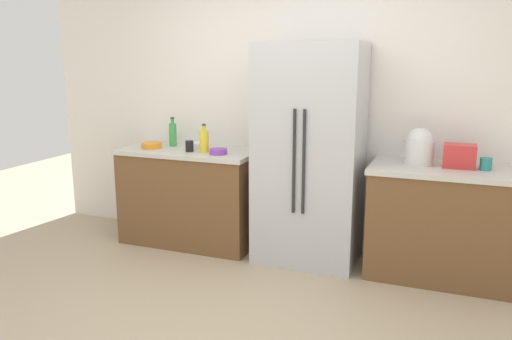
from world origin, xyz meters
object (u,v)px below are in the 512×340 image
at_px(bowl_b, 218,152).
at_px(cup_b, 189,146).
at_px(refrigerator, 310,155).
at_px(bottle_b, 173,134).
at_px(cup_a, 486,164).
at_px(bowl_a, 152,145).
at_px(bowl_c, 200,145).
at_px(toaster, 459,156).
at_px(bottle_a, 204,141).
at_px(rice_cooker, 419,147).

bearing_deg(bowl_b, cup_b, 175.45).
xyz_separation_m(refrigerator, bottle_b, (-1.39, 0.12, 0.09)).
distance_m(bottle_b, bowl_b, 0.64).
bearing_deg(cup_b, cup_a, 2.63).
relative_size(bowl_a, bowl_c, 1.18).
distance_m(cup_b, bowl_b, 0.30).
relative_size(cup_b, bowl_a, 0.52).
bearing_deg(bowl_a, refrigerator, 1.71).
height_order(refrigerator, toaster, refrigerator).
relative_size(refrigerator, bottle_a, 7.19).
xyz_separation_m(bottle_b, cup_b, (0.29, -0.21, -0.07)).
relative_size(cup_b, bowl_b, 0.65).
relative_size(bowl_a, bowl_b, 1.24).
relative_size(rice_cooker, bottle_a, 1.14).
relative_size(refrigerator, cup_a, 19.60).
bearing_deg(bowl_c, cup_b, -90.99).
distance_m(rice_cooker, bowl_b, 1.69).
height_order(cup_b, bowl_a, cup_b).
bearing_deg(rice_cooker, refrigerator, -175.49).
relative_size(rice_cooker, bowl_a, 1.54).
distance_m(bottle_a, cup_b, 0.15).
xyz_separation_m(toaster, bottle_a, (-2.13, -0.13, 0.01)).
distance_m(bottle_a, bowl_a, 0.57).
relative_size(cup_a, cup_b, 0.95).
distance_m(toaster, bottle_a, 2.14).
distance_m(bottle_a, cup_a, 2.33).
height_order(bottle_a, bowl_c, bottle_a).
bearing_deg(bowl_c, toaster, -1.60).
xyz_separation_m(bottle_a, bowl_a, (-0.57, 0.03, -0.08)).
relative_size(toaster, bowl_c, 1.48).
bearing_deg(toaster, cup_b, -176.38).
relative_size(bottle_b, bowl_a, 1.45).
xyz_separation_m(bottle_b, cup_a, (2.76, -0.10, -0.07)).
relative_size(toaster, bowl_a, 1.25).
xyz_separation_m(cup_a, cup_b, (-2.47, -0.11, 0.00)).
bearing_deg(bowl_c, rice_cooker, -1.53).
height_order(cup_a, bowl_c, cup_a).
distance_m(refrigerator, rice_cooker, 0.89).
bearing_deg(cup_b, toaster, 3.62).
bearing_deg(toaster, bowl_a, -177.80).
relative_size(refrigerator, rice_cooker, 6.28).
bearing_deg(cup_a, bowl_b, -176.38).
bearing_deg(bowl_a, bottle_b, 51.93).
height_order(toaster, cup_a, toaster).
bearing_deg(bottle_b, rice_cooker, -1.38).
bearing_deg(bowl_b, toaster, 4.85).
bearing_deg(bottle_a, bowl_b, -13.03).
relative_size(rice_cooker, cup_a, 3.12).
distance_m(cup_a, bowl_a, 2.89).
height_order(bowl_a, bowl_c, bowl_c).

